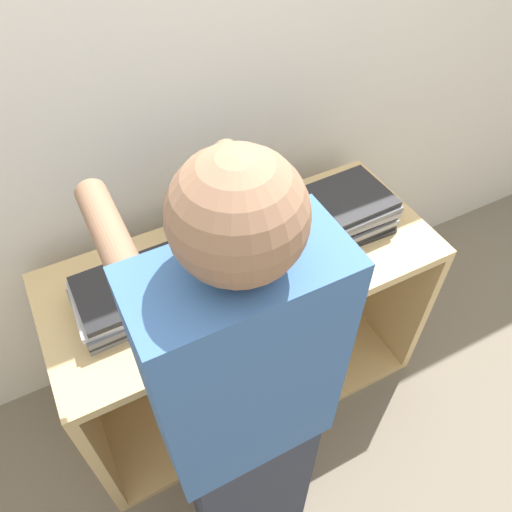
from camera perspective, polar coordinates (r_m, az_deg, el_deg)
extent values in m
plane|color=#756B5B|center=(2.25, 2.56, -19.47)|extent=(12.00, 12.00, 0.00)
cube|color=silver|center=(1.74, -7.76, 17.28)|extent=(8.00, 0.05, 2.40)
cube|color=tan|center=(1.72, -1.35, -1.16)|extent=(1.37, 0.59, 0.04)
cube|color=tan|center=(2.34, -1.02, -13.40)|extent=(1.37, 0.59, 0.04)
cube|color=tan|center=(1.97, -19.48, -15.17)|extent=(0.04, 0.59, 0.72)
cube|color=tan|center=(2.27, 14.08, -1.57)|extent=(0.04, 0.59, 0.72)
cube|color=tan|center=(2.17, -4.42, -2.83)|extent=(1.30, 0.04, 0.72)
cube|color=gray|center=(1.70, -1.37, -0.54)|extent=(0.35, 0.24, 0.02)
cube|color=#28282B|center=(1.70, -1.52, -0.07)|extent=(0.29, 0.13, 0.00)
cube|color=gray|center=(1.69, -3.45, 5.33)|extent=(0.35, 0.03, 0.24)
cube|color=black|center=(1.69, -3.38, 5.24)|extent=(0.31, 0.02, 0.21)
cube|color=gray|center=(1.63, -13.76, -5.19)|extent=(0.36, 0.25, 0.02)
cube|color=#232326|center=(1.61, -13.66, -4.87)|extent=(0.35, 0.24, 0.02)
cube|color=slate|center=(1.60, -13.84, -4.52)|extent=(0.36, 0.25, 0.02)
cube|color=#B7B7BC|center=(1.58, -14.02, -4.00)|extent=(0.36, 0.25, 0.02)
cube|color=#232326|center=(1.57, -13.74, -3.24)|extent=(0.36, 0.24, 0.02)
cube|color=#232326|center=(1.84, 9.33, 3.49)|extent=(0.36, 0.25, 0.02)
cube|color=#232326|center=(1.83, 9.28, 3.87)|extent=(0.36, 0.24, 0.02)
cube|color=gray|center=(1.81, 9.46, 4.23)|extent=(0.36, 0.24, 0.02)
cube|color=#232326|center=(1.81, 9.52, 5.00)|extent=(0.36, 0.24, 0.02)
cube|color=gray|center=(1.79, 9.60, 5.24)|extent=(0.36, 0.24, 0.02)
cube|color=slate|center=(1.77, 9.79, 5.67)|extent=(0.36, 0.25, 0.02)
cube|color=#232326|center=(1.76, 9.58, 6.27)|extent=(0.36, 0.25, 0.02)
cube|color=#2D3342|center=(1.75, -0.98, -24.39)|extent=(0.34, 0.20, 0.81)
cube|color=#38609E|center=(1.08, -1.47, -12.42)|extent=(0.40, 0.20, 0.64)
sphere|color=#8C664C|center=(0.74, -2.11, 4.52)|extent=(0.22, 0.22, 0.22)
cylinder|color=#8C664C|center=(1.04, -16.19, 1.98)|extent=(0.07, 0.32, 0.07)
cylinder|color=#8C664C|center=(1.10, -0.22, 7.52)|extent=(0.07, 0.32, 0.07)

